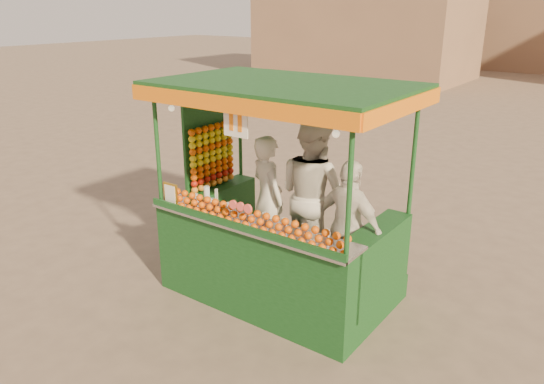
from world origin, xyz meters
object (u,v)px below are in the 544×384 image
Objects in this scene: juice_cart at (271,232)px; vendor_right at (349,226)px; vendor_middle at (312,194)px; vendor_left at (268,199)px.

vendor_right is (0.93, 0.24, 0.23)m from juice_cart.
vendor_left is at bearing 27.61° from vendor_middle.
vendor_left is (-0.29, 0.32, 0.27)m from juice_cart.
vendor_middle is (0.30, 0.46, 0.42)m from juice_cart.
juice_cart is 1.88× the size of vendor_right.
vendor_middle is (0.58, 0.14, 0.14)m from vendor_left.
juice_cart is at bearing 70.91° from vendor_middle.
juice_cart is at bearing 25.87° from vendor_right.
vendor_middle reaches higher than vendor_right.
vendor_middle reaches higher than vendor_left.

